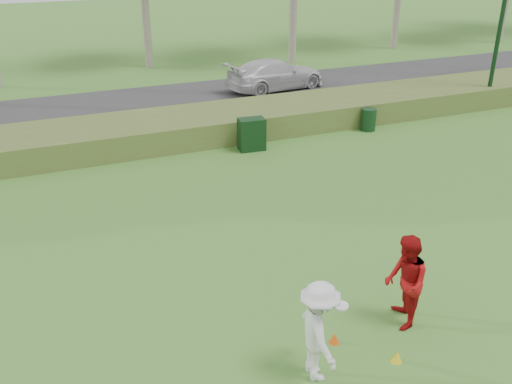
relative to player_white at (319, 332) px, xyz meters
name	(u,v)px	position (x,y,z in m)	size (l,w,h in m)	color
ground	(334,331)	(0.90, 0.93, -0.95)	(120.00, 120.00, 0.00)	#377025
reed_strip	(173,129)	(0.90, 12.93, -0.50)	(80.00, 3.00, 0.90)	#4A6026
park_road	(144,105)	(0.90, 17.93, -0.92)	(80.00, 6.00, 0.06)	#2D2D2D
player_white	(319,332)	(0.00, 0.00, 0.00)	(0.96, 1.31, 1.91)	silver
player_red	(406,282)	(2.25, 0.65, 0.02)	(0.94, 0.74, 1.94)	#9D0D0F
cone_orange	(334,338)	(0.72, 0.63, -0.85)	(0.19, 0.19, 0.21)	#EC4D0C
cone_yellow	(397,356)	(1.51, -0.25, -0.84)	(0.21, 0.21, 0.23)	yellow
utility_cabinet	(252,134)	(3.22, 10.91, -0.38)	(0.92, 0.57, 1.15)	black
trash_bin	(369,120)	(8.23, 11.15, -0.52)	(0.57, 0.57, 0.86)	black
car_right	(275,74)	(7.39, 18.05, -0.18)	(2.01, 4.94, 1.43)	silver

